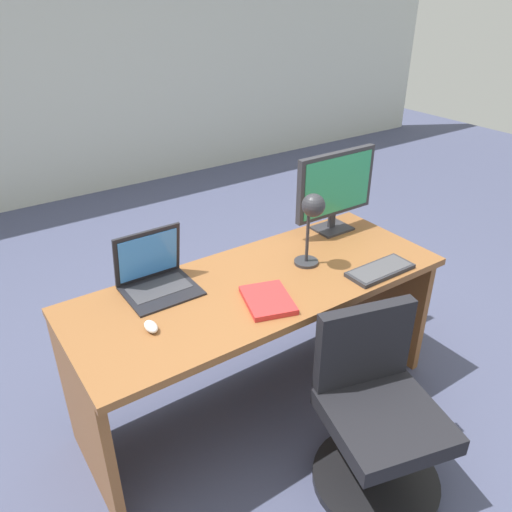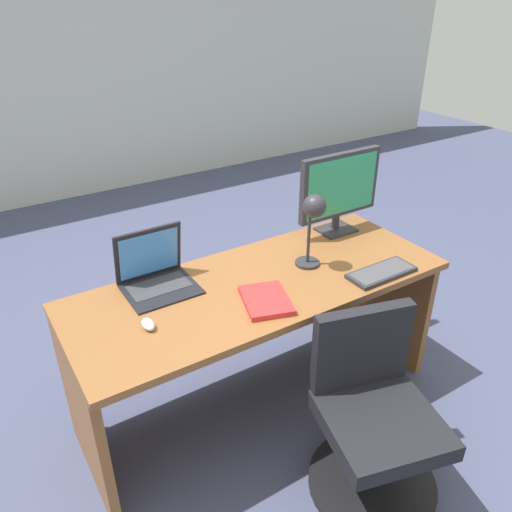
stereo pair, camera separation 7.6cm
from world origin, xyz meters
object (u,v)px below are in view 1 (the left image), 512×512
object	(u,v)px
desk	(254,314)
laptop	(154,270)
book	(268,300)
office_chair	(376,421)
monitor	(336,187)
keyboard	(380,270)
mouse	(151,327)
desk_lamp	(312,215)

from	to	relation	value
desk	laptop	bearing A→B (deg)	155.03
book	office_chair	world-z (taller)	office_chair
monitor	office_chair	distance (m)	1.22
book	laptop	bearing A→B (deg)	130.56
keyboard	mouse	world-z (taller)	mouse
laptop	keyboard	xyz separation A→B (m)	(0.94, -0.50, -0.07)
book	office_chair	bearing A→B (deg)	-65.61
desk	office_chair	xyz separation A→B (m)	(0.15, -0.70, -0.21)
keyboard	desk_lamp	xyz separation A→B (m)	(-0.24, 0.24, 0.26)
desk	book	xyz separation A→B (m)	(-0.07, -0.21, 0.23)
office_chair	keyboard	bearing A→B (deg)	46.99
monitor	mouse	size ratio (longest dim) A/B	6.06
book	mouse	bearing A→B (deg)	168.49
mouse	keyboard	bearing A→B (deg)	-10.18
desk	desk_lamp	world-z (taller)	desk_lamp
desk	keyboard	size ratio (longest dim) A/B	5.26
office_chair	laptop	bearing A→B (deg)	122.41
monitor	book	xyz separation A→B (m)	(-0.73, -0.39, -0.24)
mouse	office_chair	size ratio (longest dim) A/B	0.10
desk_lamp	mouse	bearing A→B (deg)	-176.93
desk_lamp	office_chair	xyz separation A→B (m)	(-0.13, -0.64, -0.69)
mouse	book	distance (m)	0.51
laptop	keyboard	world-z (taller)	laptop
desk_lamp	book	xyz separation A→B (m)	(-0.36, -0.15, -0.26)
desk_lamp	desk	bearing A→B (deg)	167.76
desk	monitor	bearing A→B (deg)	15.31
book	desk	bearing A→B (deg)	71.17
mouse	monitor	bearing A→B (deg)	13.17
keyboard	book	world-z (taller)	book
keyboard	mouse	bearing A→B (deg)	169.82
laptop	book	world-z (taller)	laptop
book	office_chair	size ratio (longest dim) A/B	0.38
laptop	office_chair	bearing A→B (deg)	-57.59
mouse	desk_lamp	distance (m)	0.90
monitor	desk_lamp	xyz separation A→B (m)	(-0.37, -0.24, 0.02)
laptop	mouse	size ratio (longest dim) A/B	3.79
desk_lamp	keyboard	bearing A→B (deg)	-45.59
keyboard	desk_lamp	distance (m)	0.43
monitor	mouse	world-z (taller)	monitor
monitor	mouse	bearing A→B (deg)	-166.83
mouse	book	world-z (taller)	mouse
book	keyboard	bearing A→B (deg)	-9.06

